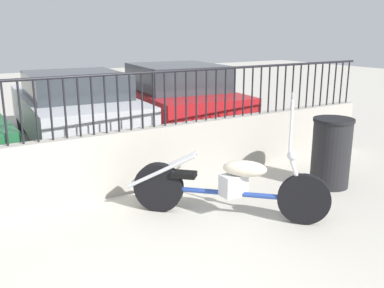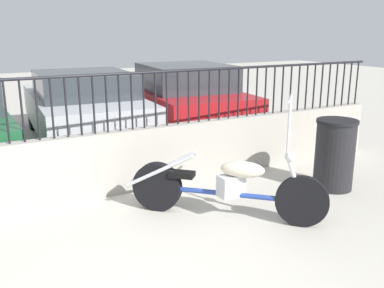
{
  "view_description": "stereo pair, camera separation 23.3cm",
  "coord_description": "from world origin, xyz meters",
  "px_view_note": "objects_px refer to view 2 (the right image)",
  "views": [
    {
      "loc": [
        -1.05,
        -2.42,
        2.04
      ],
      "look_at": [
        1.57,
        1.85,
        0.7
      ],
      "focal_mm": 40.0,
      "sensor_mm": 36.0,
      "label": 1
    },
    {
      "loc": [
        -0.84,
        -2.54,
        2.04
      ],
      "look_at": [
        1.57,
        1.85,
        0.7
      ],
      "focal_mm": 40.0,
      "sensor_mm": 36.0,
      "label": 2
    }
  ],
  "objects_px": {
    "car_silver": "(83,105)",
    "car_red": "(183,96)",
    "motorcycle_blue": "(217,185)",
    "trash_bin": "(335,154)"
  },
  "relations": [
    {
      "from": "car_silver",
      "to": "car_red",
      "type": "relative_size",
      "value": 1.02
    },
    {
      "from": "trash_bin",
      "to": "car_silver",
      "type": "xyz_separation_m",
      "value": [
        -2.16,
        4.22,
        0.2
      ]
    },
    {
      "from": "trash_bin",
      "to": "car_red",
      "type": "height_order",
      "value": "car_red"
    },
    {
      "from": "trash_bin",
      "to": "car_red",
      "type": "relative_size",
      "value": 0.23
    },
    {
      "from": "trash_bin",
      "to": "car_silver",
      "type": "relative_size",
      "value": 0.22
    },
    {
      "from": "motorcycle_blue",
      "to": "car_silver",
      "type": "relative_size",
      "value": 0.41
    },
    {
      "from": "motorcycle_blue",
      "to": "trash_bin",
      "type": "height_order",
      "value": "motorcycle_blue"
    },
    {
      "from": "motorcycle_blue",
      "to": "trash_bin",
      "type": "relative_size",
      "value": 1.85
    },
    {
      "from": "car_red",
      "to": "motorcycle_blue",
      "type": "bearing_deg",
      "value": 162.95
    },
    {
      "from": "trash_bin",
      "to": "car_silver",
      "type": "distance_m",
      "value": 4.75
    }
  ]
}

